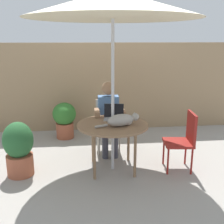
{
  "coord_description": "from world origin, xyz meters",
  "views": [
    {
      "loc": [
        -0.41,
        -3.76,
        1.9
      ],
      "look_at": [
        0.0,
        0.1,
        0.86
      ],
      "focal_mm": 44.27,
      "sensor_mm": 36.0,
      "label": 1
    }
  ],
  "objects_px": {
    "patio_umbrella": "(113,5)",
    "chair_empty": "(184,137)",
    "patio_table": "(113,128)",
    "potted_plant_near_fence": "(64,118)",
    "potted_plant_by_chair": "(19,148)",
    "cat": "(122,120)",
    "chair_occupied": "(108,121)",
    "laptop": "(114,114)",
    "person_seated": "(109,114)"
  },
  "relations": [
    {
      "from": "patio_umbrella",
      "to": "chair_empty",
      "type": "relative_size",
      "value": 2.86
    },
    {
      "from": "patio_table",
      "to": "potted_plant_near_fence",
      "type": "relative_size",
      "value": 1.46
    },
    {
      "from": "patio_table",
      "to": "potted_plant_by_chair",
      "type": "relative_size",
      "value": 1.3
    },
    {
      "from": "cat",
      "to": "chair_occupied",
      "type": "bearing_deg",
      "value": 98.01
    },
    {
      "from": "chair_empty",
      "to": "laptop",
      "type": "relative_size",
      "value": 2.63
    },
    {
      "from": "patio_table",
      "to": "person_seated",
      "type": "bearing_deg",
      "value": 90.0
    },
    {
      "from": "laptop",
      "to": "chair_occupied",
      "type": "bearing_deg",
      "value": 95.31
    },
    {
      "from": "patio_table",
      "to": "potted_plant_near_fence",
      "type": "height_order",
      "value": "patio_table"
    },
    {
      "from": "person_seated",
      "to": "chair_occupied",
      "type": "bearing_deg",
      "value": 90.0
    },
    {
      "from": "person_seated",
      "to": "laptop",
      "type": "distance_m",
      "value": 0.37
    },
    {
      "from": "chair_occupied",
      "to": "laptop",
      "type": "xyz_separation_m",
      "value": [
        0.05,
        -0.51,
        0.26
      ]
    },
    {
      "from": "person_seated",
      "to": "patio_umbrella",
      "type": "bearing_deg",
      "value": -90.0
    },
    {
      "from": "patio_umbrella",
      "to": "chair_occupied",
      "type": "distance_m",
      "value": 1.97
    },
    {
      "from": "person_seated",
      "to": "laptop",
      "type": "bearing_deg",
      "value": -82.36
    },
    {
      "from": "potted_plant_near_fence",
      "to": "potted_plant_by_chair",
      "type": "bearing_deg",
      "value": -110.32
    },
    {
      "from": "patio_table",
      "to": "chair_empty",
      "type": "bearing_deg",
      "value": -5.85
    },
    {
      "from": "patio_umbrella",
      "to": "person_seated",
      "type": "distance_m",
      "value": 1.75
    },
    {
      "from": "chair_occupied",
      "to": "cat",
      "type": "bearing_deg",
      "value": -81.99
    },
    {
      "from": "patio_umbrella",
      "to": "person_seated",
      "type": "relative_size",
      "value": 2.06
    },
    {
      "from": "potted_plant_by_chair",
      "to": "patio_table",
      "type": "bearing_deg",
      "value": 1.42
    },
    {
      "from": "cat",
      "to": "potted_plant_by_chair",
      "type": "bearing_deg",
      "value": 177.41
    },
    {
      "from": "chair_occupied",
      "to": "person_seated",
      "type": "bearing_deg",
      "value": -90.0
    },
    {
      "from": "chair_occupied",
      "to": "potted_plant_near_fence",
      "type": "xyz_separation_m",
      "value": [
        -0.79,
        0.66,
        -0.12
      ]
    },
    {
      "from": "chair_occupied",
      "to": "chair_empty",
      "type": "relative_size",
      "value": 1.0
    },
    {
      "from": "patio_umbrella",
      "to": "laptop",
      "type": "relative_size",
      "value": 7.5
    },
    {
      "from": "chair_occupied",
      "to": "cat",
      "type": "height_order",
      "value": "cat"
    },
    {
      "from": "patio_umbrella",
      "to": "potted_plant_by_chair",
      "type": "relative_size",
      "value": 3.17
    },
    {
      "from": "patio_umbrella",
      "to": "potted_plant_by_chair",
      "type": "distance_m",
      "value": 2.33
    },
    {
      "from": "laptop",
      "to": "chair_empty",
      "type": "bearing_deg",
      "value": -21.05
    },
    {
      "from": "potted_plant_by_chair",
      "to": "patio_umbrella",
      "type": "bearing_deg",
      "value": 1.42
    },
    {
      "from": "chair_occupied",
      "to": "chair_empty",
      "type": "xyz_separation_m",
      "value": [
        1.04,
        -0.89,
        0.0
      ]
    },
    {
      "from": "chair_empty",
      "to": "cat",
      "type": "xyz_separation_m",
      "value": [
        -0.91,
        0.01,
        0.28
      ]
    },
    {
      "from": "cat",
      "to": "potted_plant_by_chair",
      "type": "height_order",
      "value": "cat"
    },
    {
      "from": "patio_table",
      "to": "chair_empty",
      "type": "xyz_separation_m",
      "value": [
        1.04,
        -0.11,
        -0.14
      ]
    },
    {
      "from": "cat",
      "to": "potted_plant_near_fence",
      "type": "bearing_deg",
      "value": 120.6
    },
    {
      "from": "chair_empty",
      "to": "person_seated",
      "type": "distance_m",
      "value": 1.28
    },
    {
      "from": "laptop",
      "to": "cat",
      "type": "relative_size",
      "value": 0.52
    },
    {
      "from": "patio_umbrella",
      "to": "patio_table",
      "type": "bearing_deg",
      "value": 0.0
    },
    {
      "from": "laptop",
      "to": "cat",
      "type": "height_order",
      "value": "laptop"
    },
    {
      "from": "person_seated",
      "to": "potted_plant_near_fence",
      "type": "distance_m",
      "value": 1.17
    },
    {
      "from": "chair_occupied",
      "to": "chair_empty",
      "type": "height_order",
      "value": "same"
    },
    {
      "from": "chair_empty",
      "to": "potted_plant_by_chair",
      "type": "height_order",
      "value": "chair_empty"
    },
    {
      "from": "chair_empty",
      "to": "cat",
      "type": "bearing_deg",
      "value": 179.54
    },
    {
      "from": "potted_plant_near_fence",
      "to": "potted_plant_by_chair",
      "type": "xyz_separation_m",
      "value": [
        -0.55,
        -1.48,
        0.02
      ]
    },
    {
      "from": "patio_umbrella",
      "to": "chair_empty",
      "type": "height_order",
      "value": "patio_umbrella"
    },
    {
      "from": "potted_plant_near_fence",
      "to": "potted_plant_by_chair",
      "type": "distance_m",
      "value": 1.57
    },
    {
      "from": "patio_table",
      "to": "chair_empty",
      "type": "distance_m",
      "value": 1.05
    },
    {
      "from": "chair_empty",
      "to": "potted_plant_near_fence",
      "type": "bearing_deg",
      "value": 139.69
    },
    {
      "from": "patio_table",
      "to": "patio_umbrella",
      "type": "distance_m",
      "value": 1.67
    },
    {
      "from": "laptop",
      "to": "potted_plant_by_chair",
      "type": "distance_m",
      "value": 1.46
    }
  ]
}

